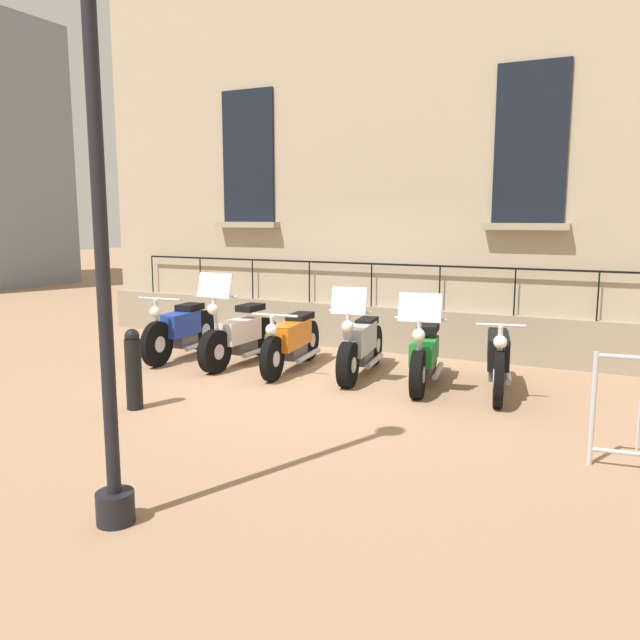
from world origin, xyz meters
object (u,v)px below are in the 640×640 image
(motorcycle_black, at_px, (498,359))
(bollard, at_px, (133,369))
(lamppost, at_px, (98,175))
(motorcycle_silver, at_px, (361,346))
(motorcycle_white, at_px, (240,337))
(motorcycle_green, at_px, (425,356))
(motorcycle_blue, at_px, (181,331))
(motorcycle_orange, at_px, (292,341))

(motorcycle_black, distance_m, bollard, 4.50)
(lamppost, bearing_deg, motorcycle_silver, -178.96)
(motorcycle_silver, bearing_deg, motorcycle_black, 87.51)
(lamppost, distance_m, bollard, 3.57)
(motorcycle_silver, distance_m, lamppost, 5.37)
(motorcycle_silver, xyz_separation_m, bollard, (2.67, -1.76, 0.06))
(motorcycle_white, bearing_deg, motorcycle_green, 89.79)
(motorcycle_white, height_order, lamppost, lamppost)
(motorcycle_blue, bearing_deg, motorcycle_silver, 94.18)
(lamppost, bearing_deg, bollard, -140.89)
(motorcycle_orange, bearing_deg, motorcycle_blue, -87.04)
(motorcycle_white, xyz_separation_m, bollard, (2.51, 0.16, 0.05))
(lamppost, bearing_deg, motorcycle_white, -157.18)
(motorcycle_silver, relative_size, lamppost, 0.41)
(motorcycle_orange, distance_m, motorcycle_green, 2.03)
(motorcycle_white, relative_size, motorcycle_green, 1.04)
(motorcycle_white, xyz_separation_m, motorcycle_silver, (-0.16, 1.92, -0.01))
(motorcycle_orange, height_order, bollard, bollard)
(motorcycle_blue, height_order, motorcycle_green, motorcycle_green)
(motorcycle_orange, xyz_separation_m, motorcycle_black, (-0.03, 2.97, 0.02))
(motorcycle_white, xyz_separation_m, motorcycle_green, (0.01, 2.91, -0.03))
(motorcycle_orange, relative_size, motorcycle_green, 1.11)
(motorcycle_blue, relative_size, motorcycle_white, 1.01)
(motorcycle_white, relative_size, motorcycle_silver, 0.97)
(motorcycle_green, height_order, lamppost, lamppost)
(motorcycle_blue, relative_size, motorcycle_silver, 0.98)
(motorcycle_green, relative_size, bollard, 1.95)
(motorcycle_silver, xyz_separation_m, motorcycle_green, (0.17, 0.98, -0.02))
(motorcycle_blue, relative_size, motorcycle_black, 0.98)
(motorcycle_orange, bearing_deg, motorcycle_white, -87.03)
(motorcycle_green, height_order, bollard, motorcycle_green)
(motorcycle_black, height_order, bollard, motorcycle_black)
(motorcycle_green, height_order, motorcycle_black, motorcycle_green)
(motorcycle_black, bearing_deg, motorcycle_green, -84.43)
(motorcycle_silver, height_order, motorcycle_black, motorcycle_silver)
(motorcycle_white, xyz_separation_m, motorcycle_black, (-0.08, 3.84, 0.01))
(motorcycle_white, bearing_deg, motorcycle_silver, 94.86)
(motorcycle_blue, distance_m, motorcycle_black, 4.92)
(lamppost, xyz_separation_m, bollard, (-2.28, -1.85, -2.03))
(motorcycle_white, bearing_deg, bollard, 3.66)
(motorcycle_orange, relative_size, motorcycle_silver, 1.03)
(motorcycle_black, height_order, lamppost, lamppost)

